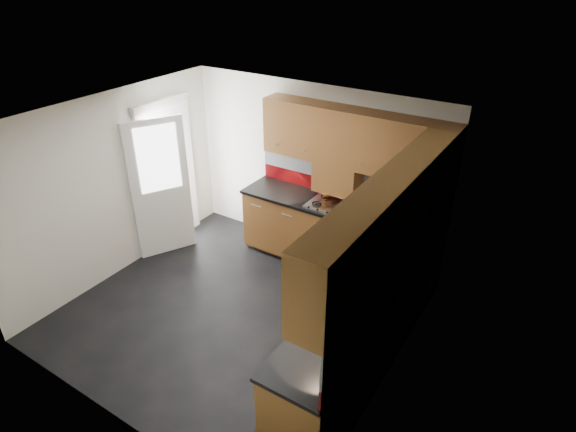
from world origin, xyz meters
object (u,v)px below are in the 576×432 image
Objects in this scene: gas_hob at (331,205)px; utensil_pot at (327,190)px; toaster at (432,220)px; food_processor at (411,236)px.

utensil_pot is (-0.16, 0.20, 0.09)m from gas_hob.
toaster is 1.01× the size of food_processor.
toaster reaches higher than gas_hob.
food_processor is at bearing -96.95° from toaster.
food_processor is (-0.07, -0.55, 0.04)m from toaster.
utensil_pot reaches higher than food_processor.
toaster is at bearing 7.06° from gas_hob.
gas_hob is 2.00× the size of toaster.
gas_hob is 1.29m from toaster.
food_processor reaches higher than gas_hob.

